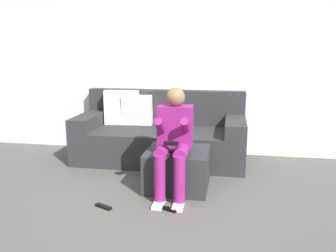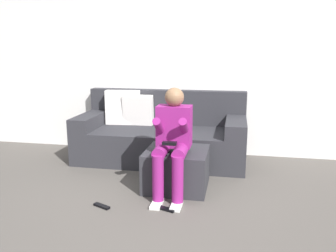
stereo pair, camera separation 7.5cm
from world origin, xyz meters
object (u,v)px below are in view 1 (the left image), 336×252
(couch_sectional, at_px, (160,136))
(remote_by_storage_bin, at_px, (103,207))
(remote_near_ottoman, at_px, (167,209))
(person_seated, at_px, (174,137))
(ottoman, at_px, (177,169))

(couch_sectional, bearing_deg, remote_by_storage_bin, -98.36)
(remote_near_ottoman, bearing_deg, person_seated, 111.28)
(person_seated, distance_m, remote_near_ottoman, 0.71)
(ottoman, distance_m, remote_by_storage_bin, 0.90)
(couch_sectional, distance_m, remote_near_ottoman, 1.60)
(couch_sectional, relative_size, ottoman, 3.35)
(remote_near_ottoman, relative_size, remote_by_storage_bin, 1.08)
(couch_sectional, xyz_separation_m, ottoman, (0.39, -0.95, -0.11))
(ottoman, bearing_deg, remote_by_storage_bin, -134.60)
(person_seated, xyz_separation_m, remote_near_ottoman, (0.00, -0.38, -0.60))
(ottoman, relative_size, remote_by_storage_bin, 3.59)
(remote_near_ottoman, bearing_deg, couch_sectional, 124.63)
(couch_sectional, relative_size, remote_near_ottoman, 11.18)
(ottoman, height_order, person_seated, person_seated)
(couch_sectional, bearing_deg, person_seated, -71.89)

